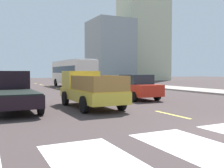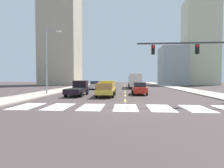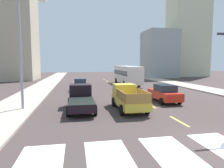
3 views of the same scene
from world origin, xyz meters
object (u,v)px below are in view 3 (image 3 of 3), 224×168
(pickup_stakebed, at_px, (128,98))
(sedan_far, at_px, (80,84))
(city_bus, at_px, (127,74))
(sedan_near_left, at_px, (164,93))
(streetlight_left, at_px, (22,48))
(pickup_dark, at_px, (81,98))

(pickup_stakebed, relative_size, sedan_far, 1.18)
(pickup_stakebed, distance_m, city_bus, 18.36)
(sedan_near_left, height_order, sedan_far, same)
(sedan_near_left, bearing_deg, pickup_stakebed, -154.95)
(pickup_stakebed, relative_size, city_bus, 0.48)
(pickup_stakebed, xyz_separation_m, sedan_far, (-3.65, 11.98, -0.08))
(streetlight_left, bearing_deg, city_bus, 52.14)
(city_bus, xyz_separation_m, sedan_far, (-8.27, -5.76, -1.09))
(pickup_dark, relative_size, city_bus, 0.48)
(sedan_near_left, height_order, streetlight_left, streetlight_left)
(pickup_dark, height_order, streetlight_left, streetlight_left)
(city_bus, height_order, sedan_near_left, city_bus)
(pickup_stakebed, xyz_separation_m, sedan_near_left, (4.37, 2.27, -0.08))
(pickup_dark, xyz_separation_m, streetlight_left, (-4.50, 0.60, 4.05))
(pickup_dark, bearing_deg, city_bus, 62.68)
(sedan_near_left, distance_m, sedan_far, 12.59)
(sedan_far, bearing_deg, sedan_near_left, -53.13)
(sedan_far, bearing_deg, pickup_stakebed, -75.73)
(sedan_near_left, xyz_separation_m, streetlight_left, (-12.73, -1.22, 4.11))
(sedan_near_left, xyz_separation_m, sedan_far, (-8.02, 9.71, 0.00))
(pickup_dark, relative_size, sedan_near_left, 1.18)
(sedan_near_left, relative_size, streetlight_left, 0.49)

